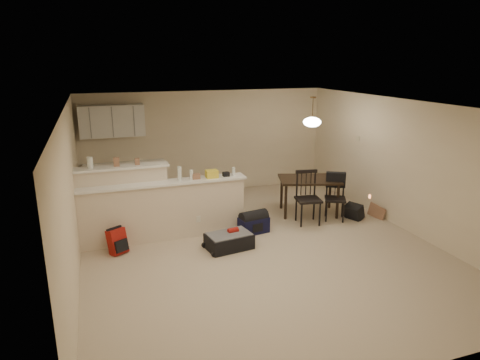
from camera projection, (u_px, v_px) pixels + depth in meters
name	position (u px, v px, depth m)	size (l,w,h in m)	color
room	(259.00, 179.00, 7.30)	(7.00, 7.02, 2.50)	#BEAB92
breakfast_bar	(149.00, 207.00, 7.82)	(3.08, 0.58, 1.39)	beige
upper_cabinets	(112.00, 121.00, 9.46)	(1.40, 0.34, 0.70)	white
kitchen_counter	(127.00, 184.00, 9.80)	(1.80, 0.60, 0.90)	white
thermostat	(358.00, 139.00, 9.58)	(0.02, 0.12, 0.12)	beige
jar	(90.00, 163.00, 7.41)	(0.10, 0.10, 0.20)	silver
cereal_box	(116.00, 162.00, 7.55)	(0.10, 0.07, 0.16)	#91644A
small_box	(137.00, 161.00, 7.67)	(0.08, 0.06, 0.12)	#91644A
bottle_a	(180.00, 174.00, 7.76)	(0.07, 0.07, 0.26)	silver
bottle_b	(191.00, 175.00, 7.83)	(0.06, 0.06, 0.18)	silver
bag_lump	(212.00, 174.00, 7.96)	(0.22, 0.18, 0.14)	#91644A
pouch	(226.00, 174.00, 8.06)	(0.12, 0.10, 0.08)	#91644A
extra_item_x	(234.00, 172.00, 8.09)	(0.06, 0.06, 0.16)	silver
extra_item_y	(196.00, 176.00, 7.87)	(0.14, 0.10, 0.10)	#91644A
dining_table	(309.00, 183.00, 9.09)	(1.44, 1.16, 0.78)	black
pendant_lamp	(312.00, 122.00, 8.73)	(0.36, 0.36, 0.62)	brown
dining_chair_near	(308.00, 198.00, 8.56)	(0.47, 0.45, 1.07)	black
dining_chair_far	(335.00, 198.00, 8.78)	(0.42, 0.40, 0.95)	black
suitcase	(229.00, 241.00, 7.53)	(0.77, 0.50, 0.26)	black
red_backpack	(117.00, 241.00, 7.31)	(0.29, 0.18, 0.43)	#9E1811
navy_duffel	(254.00, 225.00, 8.20)	(0.55, 0.30, 0.30)	#101234
black_daypack	(354.00, 212.00, 8.90)	(0.35, 0.24, 0.30)	black
cardboard_sheet	(377.00, 212.00, 8.94)	(0.38, 0.02, 0.29)	#91644A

